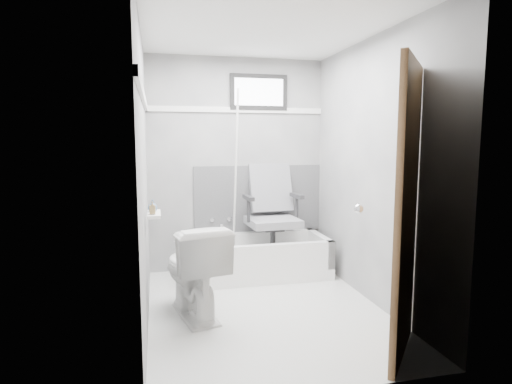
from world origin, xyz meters
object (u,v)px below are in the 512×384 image
object	(u,v)px
toilet	(194,270)
soap_bottle_a	(152,208)
soap_bottle_b	(153,206)
office_chair	(273,214)
door	(470,219)
bathtub	(259,257)

from	to	relation	value
toilet	soap_bottle_a	distance (m)	0.68
toilet	soap_bottle_b	world-z (taller)	soap_bottle_b
office_chair	toilet	bearing A→B (deg)	-138.38
soap_bottle_b	soap_bottle_a	bearing A→B (deg)	-90.00
soap_bottle_a	soap_bottle_b	xyz separation A→B (m)	(0.00, 0.14, -0.01)
office_chair	door	world-z (taller)	door
bathtub	soap_bottle_b	xyz separation A→B (m)	(-1.11, -0.95, 0.75)
bathtub	toilet	xyz separation A→B (m)	(-0.79, -0.92, 0.18)
toilet	soap_bottle_b	bearing A→B (deg)	-7.04
toilet	soap_bottle_a	size ratio (longest dim) A/B	8.30
toilet	door	size ratio (longest dim) A/B	0.40
office_chair	door	xyz separation A→B (m)	(0.65, -2.24, 0.33)
bathtub	door	distance (m)	2.48
office_chair	soap_bottle_b	xyz separation A→B (m)	(-1.27, -0.98, 0.29)
office_chair	soap_bottle_a	xyz separation A→B (m)	(-1.27, -1.12, 0.29)
door	toilet	bearing A→B (deg)	141.10
soap_bottle_b	door	bearing A→B (deg)	-33.31
soap_bottle_a	toilet	bearing A→B (deg)	27.87
office_chair	door	size ratio (longest dim) A/B	0.55
office_chair	toilet	distance (m)	1.38
bathtub	soap_bottle_a	distance (m)	1.73
soap_bottle_b	office_chair	bearing A→B (deg)	37.57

